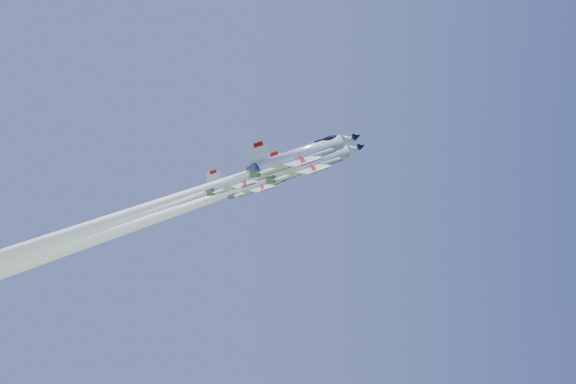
{
  "coord_description": "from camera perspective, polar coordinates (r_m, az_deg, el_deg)",
  "views": [
    {
      "loc": [
        -7.19,
        -97.58,
        89.75
      ],
      "look_at": [
        0.0,
        0.0,
        101.17
      ],
      "focal_mm": 40.0,
      "sensor_mm": 36.0,
      "label": 1
    }
  ],
  "objects": [
    {
      "name": "jet_lead",
      "position": [
        94.23,
        -8.22,
        -1.0
      ],
      "size": [
        44.01,
        22.48,
        42.96
      ],
      "rotation": [
        0.37,
        0.19,
        -1.18
      ],
      "color": "white"
    },
    {
      "name": "jet_left",
      "position": [
        100.21,
        -11.39,
        -2.39
      ],
      "size": [
        36.96,
        18.9,
        38.03
      ],
      "rotation": [
        0.37,
        0.19,
        -1.18
      ],
      "color": "white"
    },
    {
      "name": "jet_right",
      "position": [
        83.99,
        -13.37,
        -1.6
      ],
      "size": [
        49.8,
        25.47,
        51.88
      ],
      "rotation": [
        0.37,
        0.19,
        -1.18
      ],
      "color": "white"
    },
    {
      "name": "jet_slot",
      "position": [
        90.05,
        -12.45,
        -1.79
      ],
      "size": [
        33.35,
        17.03,
        32.67
      ],
      "rotation": [
        0.37,
        0.19,
        -1.18
      ],
      "color": "white"
    }
  ]
}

